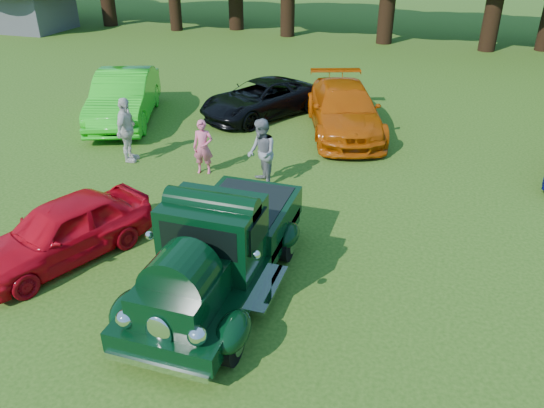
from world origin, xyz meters
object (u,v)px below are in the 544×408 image
(hero_pickup, at_px, (220,250))
(back_car_black, at_px, (260,99))
(spectator_pink, at_px, (203,147))
(back_car_orange, at_px, (344,109))
(back_car_lime, at_px, (124,97))
(spectator_white, at_px, (126,130))
(red_convertible, at_px, (63,231))
(spectator_grey, at_px, (262,153))

(hero_pickup, bearing_deg, back_car_black, 104.69)
(spectator_pink, bearing_deg, back_car_orange, 42.71)
(back_car_black, distance_m, spectator_pink, 5.15)
(back_car_lime, distance_m, spectator_pink, 5.51)
(spectator_white, bearing_deg, red_convertible, -173.64)
(back_car_orange, bearing_deg, red_convertible, -132.97)
(back_car_black, distance_m, spectator_grey, 5.70)
(back_car_orange, height_order, spectator_pink, back_car_orange)
(back_car_lime, height_order, spectator_pink, back_car_lime)
(back_car_black, bearing_deg, spectator_white, -85.75)
(red_convertible, distance_m, back_car_lime, 8.76)
(back_car_lime, relative_size, back_car_orange, 0.97)
(hero_pickup, relative_size, spectator_white, 2.69)
(back_car_lime, bearing_deg, back_car_orange, -11.83)
(spectator_pink, height_order, spectator_white, spectator_white)
(spectator_grey, relative_size, spectator_white, 0.96)
(spectator_pink, bearing_deg, back_car_black, 78.52)
(hero_pickup, distance_m, spectator_pink, 5.45)
(red_convertible, relative_size, spectator_pink, 2.47)
(spectator_grey, height_order, spectator_white, spectator_white)
(hero_pickup, bearing_deg, red_convertible, -179.98)
(red_convertible, relative_size, spectator_grey, 2.09)
(spectator_pink, xyz_separation_m, spectator_white, (-2.46, 0.10, 0.18))
(spectator_white, bearing_deg, hero_pickup, -144.66)
(back_car_orange, xyz_separation_m, spectator_grey, (-1.31, -4.69, 0.14))
(back_car_black, relative_size, spectator_grey, 2.53)
(back_car_black, bearing_deg, back_car_orange, 17.35)
(hero_pickup, relative_size, spectator_grey, 2.81)
(spectator_grey, bearing_deg, back_car_orange, 130.90)
(spectator_pink, distance_m, spectator_grey, 1.82)
(spectator_grey, bearing_deg, back_car_lime, -152.26)
(spectator_grey, bearing_deg, back_car_black, 165.81)
(hero_pickup, bearing_deg, spectator_white, 135.40)
(hero_pickup, relative_size, red_convertible, 1.35)
(spectator_white, bearing_deg, spectator_grey, -104.46)
(hero_pickup, distance_m, back_car_orange, 9.30)
(back_car_lime, bearing_deg, hero_pickup, -70.07)
(hero_pickup, relative_size, spectator_pink, 3.32)
(spectator_pink, height_order, spectator_grey, spectator_grey)
(spectator_grey, bearing_deg, hero_pickup, -24.39)
(back_car_black, bearing_deg, spectator_grey, -41.25)
(back_car_orange, relative_size, spectator_pink, 3.47)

